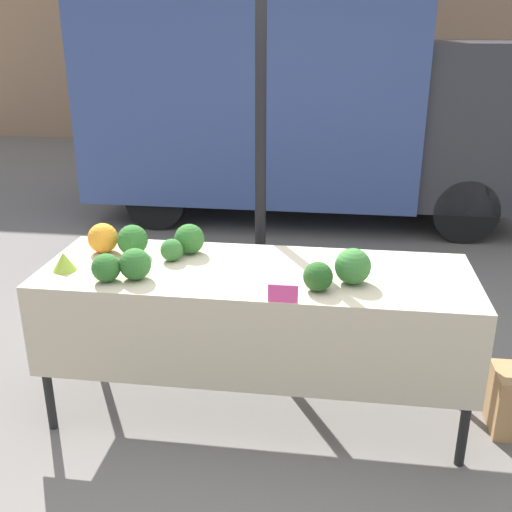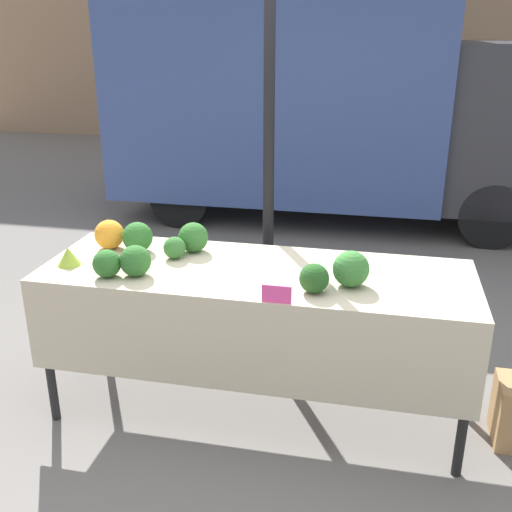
# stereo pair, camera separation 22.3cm
# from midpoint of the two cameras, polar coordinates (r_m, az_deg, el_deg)

# --- Properties ---
(ground_plane) EXTENTS (40.00, 40.00, 0.00)m
(ground_plane) POSITION_cam_midpoint_polar(r_m,az_deg,el_deg) (3.68, -1.79, -14.27)
(ground_plane) COLOR slate
(tent_pole) EXTENTS (0.07, 0.07, 2.34)m
(tent_pole) POSITION_cam_midpoint_polar(r_m,az_deg,el_deg) (3.81, -1.27, 6.46)
(tent_pole) COLOR black
(tent_pole) RESTS_ON ground_plane
(parked_truck) EXTENTS (4.90, 2.06, 2.63)m
(parked_truck) POSITION_cam_midpoint_polar(r_m,az_deg,el_deg) (7.13, 2.88, 15.01)
(parked_truck) COLOR #384C84
(parked_truck) RESTS_ON ground_plane
(market_table) EXTENTS (2.34, 0.80, 0.89)m
(market_table) POSITION_cam_midpoint_polar(r_m,az_deg,el_deg) (3.23, -2.15, -3.59)
(market_table) COLOR beige
(market_table) RESTS_ON ground_plane
(orange_cauliflower) EXTENTS (0.17, 0.17, 0.17)m
(orange_cauliflower) POSITION_cam_midpoint_polar(r_m,az_deg,el_deg) (3.61, -16.11, 1.63)
(orange_cauliflower) COLOR orange
(orange_cauliflower) RESTS_ON market_table
(romanesco_head) EXTENTS (0.13, 0.13, 0.10)m
(romanesco_head) POSITION_cam_midpoint_polar(r_m,az_deg,el_deg) (3.42, -19.63, -0.53)
(romanesco_head) COLOR #93B238
(romanesco_head) RESTS_ON market_table
(broccoli_head_0) EXTENTS (0.18, 0.18, 0.18)m
(broccoli_head_0) POSITION_cam_midpoint_polar(r_m,az_deg,el_deg) (3.53, -13.47, 1.47)
(broccoli_head_0) COLOR #2D6628
(broccoli_head_0) RESTS_ON market_table
(broccoli_head_1) EXTENTS (0.15, 0.15, 0.15)m
(broccoli_head_1) POSITION_cam_midpoint_polar(r_m,az_deg,el_deg) (2.97, 3.78, -2.00)
(broccoli_head_1) COLOR #23511E
(broccoli_head_1) RESTS_ON market_table
(broccoli_head_2) EXTENTS (0.13, 0.13, 0.13)m
(broccoli_head_2) POSITION_cam_midpoint_polar(r_m,az_deg,el_deg) (3.40, -9.91, 0.55)
(broccoli_head_2) COLOR #336B2D
(broccoli_head_2) RESTS_ON market_table
(broccoli_head_3) EXTENTS (0.15, 0.15, 0.15)m
(broccoli_head_3) POSITION_cam_midpoint_polar(r_m,az_deg,el_deg) (3.20, -16.05, -1.10)
(broccoli_head_3) COLOR #2D6628
(broccoli_head_3) RESTS_ON market_table
(broccoli_head_4) EXTENTS (0.19, 0.19, 0.19)m
(broccoli_head_4) POSITION_cam_midpoint_polar(r_m,az_deg,el_deg) (3.07, 7.16, -0.99)
(broccoli_head_4) COLOR #387533
(broccoli_head_4) RESTS_ON market_table
(broccoli_head_5) EXTENTS (0.17, 0.17, 0.17)m
(broccoli_head_5) POSITION_cam_midpoint_polar(r_m,az_deg,el_deg) (3.49, -8.20, 1.60)
(broccoli_head_5) COLOR #2D6628
(broccoli_head_5) RESTS_ON market_table
(broccoli_head_6) EXTENTS (0.17, 0.17, 0.17)m
(broccoli_head_6) POSITION_cam_midpoint_polar(r_m,az_deg,el_deg) (3.18, -13.43, -0.78)
(broccoli_head_6) COLOR #2D6628
(broccoli_head_6) RESTS_ON market_table
(price_sign) EXTENTS (0.14, 0.01, 0.09)m
(price_sign) POSITION_cam_midpoint_polar(r_m,az_deg,el_deg) (2.85, 0.34, -3.64)
(price_sign) COLOR #EF4793
(price_sign) RESTS_ON market_table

